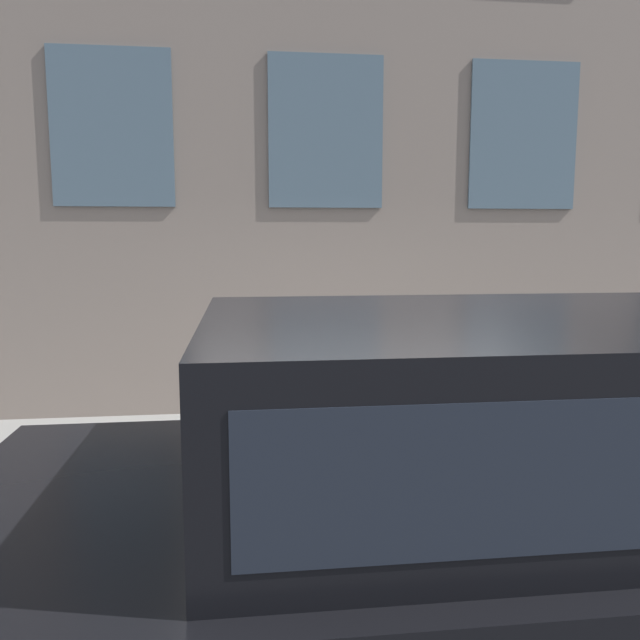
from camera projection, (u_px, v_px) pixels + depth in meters
ground_plane at (380, 544)px, 4.21m from camera, size 80.00×80.00×0.00m
sidewalk at (346, 460)px, 5.61m from camera, size 2.87×60.00×0.13m
building_facade at (324, 59)px, 6.66m from camera, size 0.33×40.00×7.88m
fire_hydrant at (293, 454)px, 4.56m from camera, size 0.33×0.44×0.68m
person at (346, 386)px, 4.65m from camera, size 0.33×0.22×1.36m
parked_truck_black_near at (544, 485)px, 2.70m from camera, size 2.00×4.88×1.74m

